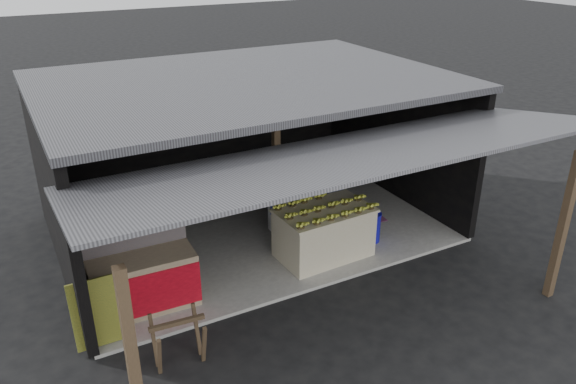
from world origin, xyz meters
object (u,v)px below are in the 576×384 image
neighbor_stall (143,279)px  sawhorse (178,337)px  banana_table (324,232)px  white_crate (295,208)px  water_barrel (370,227)px  plastic_chair (329,183)px

neighbor_stall → sawhorse: neighbor_stall is taller
banana_table → neighbor_stall: (-3.23, -0.01, 0.03)m
white_crate → sawhorse: size_ratio=1.30×
white_crate → neighbor_stall: (-3.23, -1.07, 0.01)m
neighbor_stall → banana_table: bearing=2.0°
banana_table → water_barrel: size_ratio=3.12×
plastic_chair → water_barrel: bearing=-92.1°
sawhorse → water_barrel: sawhorse is taller
banana_table → plastic_chair: (1.23, 1.79, 0.02)m
banana_table → water_barrel: banana_table is taller
white_crate → plastic_chair: 1.43m
white_crate → sawhorse: white_crate is taller
sawhorse → banana_table: bearing=29.1°
banana_table → sawhorse: 3.48m
water_barrel → white_crate: bearing=136.0°
water_barrel → plastic_chair: 1.77m
banana_table → neighbor_stall: size_ratio=1.05×
sawhorse → water_barrel: bearing=23.9°
water_barrel → plastic_chair: bearing=84.3°
white_crate → plastic_chair: size_ratio=1.17×
banana_table → white_crate: 1.07m
neighbor_stall → plastic_chair: (4.46, 1.79, -0.01)m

